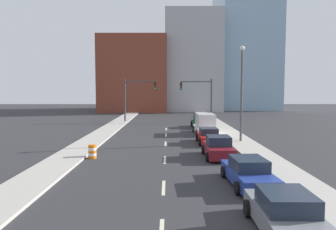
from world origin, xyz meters
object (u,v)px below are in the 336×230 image
traffic_signal_left (135,94)px  sedan_gray (287,214)px  traffic_barrel (93,152)px  traffic_signal_right (203,94)px  street_lamp (243,87)px  box_truck_white (206,125)px  sedan_blue (249,173)px  sedan_green (201,122)px  sedan_red (210,136)px  sedan_maroon (219,148)px

traffic_signal_left → sedan_gray: traffic_signal_left is taller
traffic_barrel → traffic_signal_right: bearing=67.6°
street_lamp → box_truck_white: street_lamp is taller
traffic_barrel → box_truck_white: (9.23, 12.32, 0.54)m
traffic_barrel → sedan_blue: (9.29, -6.33, 0.16)m
sedan_gray → box_truck_white: 24.12m
sedan_blue → sedan_green: bearing=87.2°
sedan_gray → sedan_green: bearing=90.7°
traffic_barrel → sedan_red: (8.86, 6.35, 0.16)m
traffic_signal_left → sedan_red: (8.49, -18.31, -3.44)m
traffic_signal_left → sedan_maroon: (8.44, -24.34, -3.39)m
traffic_signal_right → sedan_maroon: size_ratio=1.48×
traffic_signal_left → street_lamp: street_lamp is taller
traffic_barrel → sedan_blue: bearing=-34.3°
traffic_signal_right → sedan_blue: (-0.89, -30.99, -3.44)m
traffic_signal_right → traffic_barrel: size_ratio=6.58×
traffic_signal_right → sedan_gray: (-0.97, -36.45, -3.43)m
traffic_signal_left → box_truck_white: 15.49m
street_lamp → sedan_blue: street_lamp is taller
traffic_signal_right → box_truck_white: bearing=-94.4°
traffic_signal_right → sedan_green: 7.29m
sedan_maroon → box_truck_white: size_ratio=0.79×
box_truck_white → sedan_green: (0.04, 5.94, -0.32)m
street_lamp → sedan_green: street_lamp is taller
sedan_maroon → sedan_green: size_ratio=0.91×
sedan_gray → traffic_signal_left: bearing=104.4°
sedan_green → sedan_blue: bearing=-92.3°
street_lamp → sedan_green: bearing=102.1°
sedan_blue → sedan_green: sedan_green is taller
traffic_barrel → sedan_gray: bearing=-52.0°
sedan_maroon → box_truck_white: (0.42, 12.01, 0.33)m
traffic_signal_left → sedan_green: (8.90, -6.39, -3.38)m
traffic_signal_right → sedan_maroon: (-1.37, -24.34, -3.39)m
traffic_barrel → sedan_gray: (9.21, -11.79, 0.17)m
traffic_signal_left → box_truck_white: traffic_signal_left is taller
traffic_barrel → street_lamp: street_lamp is taller
traffic_signal_left → traffic_signal_right: (9.80, 0.00, 0.00)m
street_lamp → sedan_maroon: 8.17m
traffic_signal_left → street_lamp: bearing=-57.7°
sedan_red → box_truck_white: bearing=86.5°
street_lamp → sedan_blue: (-2.49, -12.95, -4.32)m
traffic_signal_right → sedan_red: bearing=-94.1°
traffic_signal_right → sedan_blue: traffic_signal_right is taller
sedan_green → sedan_red: bearing=-94.3°
sedan_gray → sedan_red: size_ratio=1.02×
street_lamp → sedan_green: (-2.51, 11.65, -4.26)m
sedan_blue → street_lamp: bearing=76.2°
street_lamp → sedan_blue: bearing=-100.9°
traffic_signal_left → sedan_gray: size_ratio=1.39×
sedan_red → traffic_signal_left: bearing=114.9°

